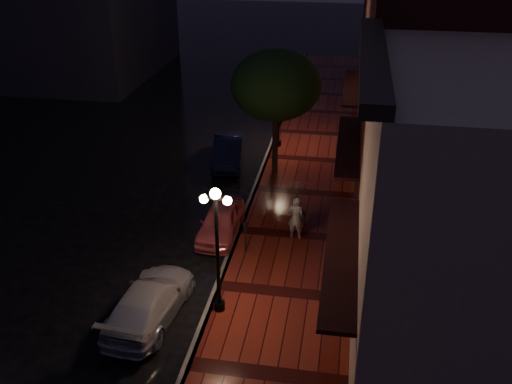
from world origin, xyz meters
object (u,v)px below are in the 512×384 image
Objects in this scene: street_tree at (276,87)px; woman_with_umbrella at (297,201)px; parking_meter at (245,234)px; navy_car at (228,151)px; streetlamp_near at (217,244)px; streetlamp_far at (279,102)px; silver_car at (150,301)px; pink_car at (221,221)px.

woman_with_umbrella is (1.67, -6.20, -2.50)m from street_tree.
parking_meter is (-0.05, -7.56, -3.31)m from street_tree.
parking_meter reaches higher than navy_car.
streetlamp_near is 1.00× the size of streetlamp_far.
street_tree reaches higher than streetlamp_near.
woman_with_umbrella is (1.93, 4.79, -0.86)m from streetlamp_near.
street_tree is 4.48× the size of parking_meter.
streetlamp_far is 3.33× the size of parking_meter.
street_tree is at bearing 88.65° from streetlamp_near.
navy_car is (-2.45, 0.65, -3.57)m from street_tree.
parking_meter is at bearing -81.56° from navy_car.
street_tree is at bearing -65.10° from woman_with_umbrella.
woman_with_umbrella is at bearing -78.19° from streetlamp_far.
woman_with_umbrella is at bearing -122.08° from silver_car.
streetlamp_near is at bearing 77.97° from woman_with_umbrella.
streetlamp_near is at bearing -90.00° from streetlamp_far.
pink_car is 2.76× the size of parking_meter.
parking_meter is (0.21, -10.57, -1.67)m from streetlamp_far.
street_tree is at bearing -22.74° from navy_car.
streetlamp_far is 9.45m from woman_with_umbrella.
parking_meter is at bearing -88.88° from streetlamp_far.
street_tree reaches higher than streetlamp_far.
streetlamp_near is 1.06× the size of navy_car.
streetlamp_near is 3.33× the size of parking_meter.
street_tree reaches higher than parking_meter.
streetlamp_near is 1.21× the size of pink_car.
woman_with_umbrella reaches higher than pink_car.
streetlamp_near is 3.82m from parking_meter.
silver_car reaches higher than pink_car.
streetlamp_far is 3.44m from street_tree.
street_tree is 1.32× the size of silver_car.
streetlamp_far reaches higher than parking_meter.
parking_meter is at bearing -115.13° from silver_car.
parking_meter is at bearing -90.39° from street_tree.
street_tree is 4.38m from navy_car.
streetlamp_near is at bearing -87.19° from navy_car.
parking_meter is (0.21, 3.43, -1.67)m from streetlamp_near.
navy_car is 1.69× the size of woman_with_umbrella.
woman_with_umbrella is at bearing -66.84° from navy_car.
street_tree is at bearing -96.75° from silver_car.
pink_car is 0.81× the size of silver_car.
streetlamp_far reaches higher than navy_car.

